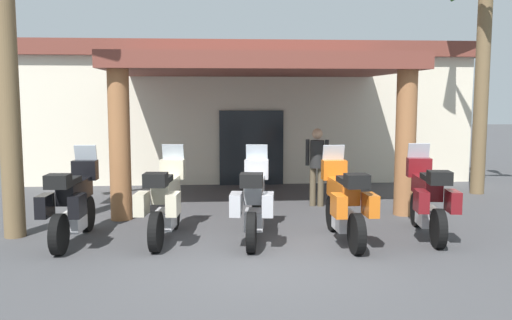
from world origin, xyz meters
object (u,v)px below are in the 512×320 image
Objects in this scene: motel_building at (245,109)px; palm_tree_near_portico at (484,24)px; motorcycle_black at (73,202)px; pedestrian at (317,161)px; motorcycle_orange at (345,202)px; motorcycle_maroon at (428,198)px; motorcycle_cream at (165,201)px; motorcycle_silver at (254,201)px.

palm_tree_near_portico reaches higher than motel_building.
motorcycle_black is 5.53m from pedestrian.
palm_tree_near_portico is (4.35, 4.59, 3.60)m from motorcycle_orange.
palm_tree_near_portico reaches higher than motorcycle_black.
motorcycle_maroon is 0.36× the size of palm_tree_near_portico.
pedestrian is at bearing -56.04° from motorcycle_black.
pedestrian is 5.64m from palm_tree_near_portico.
motel_building is 9.29m from motorcycle_cream.
motorcycle_orange is 7.28m from palm_tree_near_portico.
motorcycle_black is 1.55m from motorcycle_cream.
palm_tree_near_portico is (9.00, 4.45, 3.60)m from motorcycle_black.
motorcycle_orange is at bearing -90.05° from motorcycle_silver.
palm_tree_near_portico is (5.88, -4.70, 2.22)m from motel_building.
motorcycle_black is 6.20m from motorcycle_maroon.
motorcycle_maroon is (3.08, -9.00, -1.38)m from motel_building.
pedestrian is at bearing -3.41° from motorcycle_orange.
motorcycle_silver is 1.25× the size of pedestrian.
pedestrian reaches higher than motorcycle_maroon.
palm_tree_near_portico reaches higher than motorcycle_silver.
motorcycle_black is 0.36× the size of palm_tree_near_portico.
pedestrian is (-0.02, 3.14, 0.34)m from motorcycle_orange.
palm_tree_near_portico is (4.37, 1.46, 3.26)m from pedestrian.
pedestrian is 0.29× the size of palm_tree_near_portico.
motorcycle_maroon is (6.20, 0.15, 0.00)m from motorcycle_black.
motorcycle_black and motorcycle_maroon have the same top height.
motorcycle_silver is (-0.02, -9.15, -1.38)m from motel_building.
motel_building is 7.85m from palm_tree_near_portico.
motorcycle_cream is 0.36× the size of palm_tree_near_portico.
pedestrian is (1.51, -6.16, -1.04)m from motel_building.
motorcycle_orange is (3.10, -0.24, 0.00)m from motorcycle_cream.
motorcycle_silver is (3.10, 0.00, 0.00)m from motorcycle_black.
motorcycle_maroon is (1.55, 0.29, 0.00)m from motorcycle_orange.
pedestrian is (3.08, 2.90, 0.34)m from motorcycle_cream.
motel_building is 9.25m from motorcycle_silver.
motorcycle_black is at bearing 95.43° from motorcycle_silver.
motorcycle_black is 1.00× the size of motorcycle_orange.
motorcycle_black is 1.00× the size of motorcycle_maroon.
pedestrian reaches higher than motorcycle_black.
motorcycle_maroon is 6.27m from palm_tree_near_portico.
motorcycle_orange and motorcycle_maroon have the same top height.
motorcycle_orange is at bearing -82.82° from motel_building.
motel_building reaches higher than motorcycle_silver.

